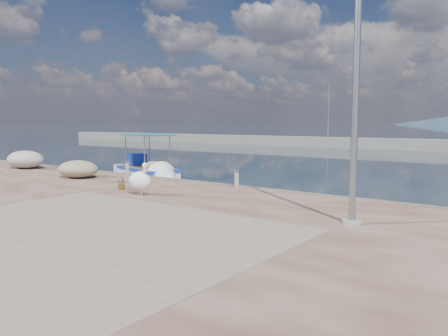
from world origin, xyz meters
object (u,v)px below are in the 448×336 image
(lamp_post, at_px, (356,85))
(bollard_near, at_px, (237,178))
(boat_left, at_px, (147,174))
(pelican, at_px, (140,180))

(lamp_post, bearing_deg, bollard_near, 150.75)
(boat_left, relative_size, bollard_near, 8.88)
(boat_left, height_order, pelican, boat_left)
(boat_left, bearing_deg, bollard_near, -0.86)
(pelican, relative_size, bollard_near, 1.76)
(boat_left, bearing_deg, lamp_post, -5.27)
(bollard_near, bearing_deg, pelican, -113.10)
(lamp_post, bearing_deg, pelican, -177.80)
(pelican, bearing_deg, boat_left, 146.05)
(boat_left, distance_m, pelican, 8.91)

